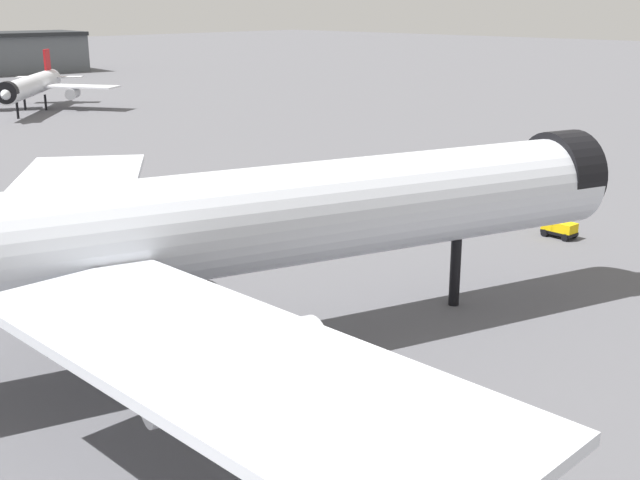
{
  "coord_description": "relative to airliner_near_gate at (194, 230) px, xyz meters",
  "views": [
    {
      "loc": [
        -26.91,
        -38.04,
        21.78
      ],
      "look_at": [
        9.86,
        -2.74,
        6.6
      ],
      "focal_mm": 44.88,
      "sensor_mm": 36.0,
      "label": 1
    }
  ],
  "objects": [
    {
      "name": "ground",
      "position": [
        -1.67,
        -0.09,
        -8.43
      ],
      "size": [
        900.0,
        900.0,
        0.0
      ],
      "primitive_type": "plane",
      "color": "#56565B"
    },
    {
      "name": "airliner_near_gate",
      "position": [
        0.0,
        0.0,
        0.0
      ],
      "size": [
        67.12,
        59.8,
        19.13
      ],
      "rotation": [
        0.0,
        0.0,
        -0.33
      ],
      "color": "silver",
      "rests_on": "ground"
    },
    {
      "name": "airliner_far_taxiway",
      "position": [
        50.59,
        120.47,
        -3.21
      ],
      "size": [
        30.81,
        32.63,
        11.84
      ],
      "rotation": [
        0.0,
        0.0,
        3.98
      ],
      "color": "silver",
      "rests_on": "ground"
    },
    {
      "name": "baggage_tug_wing",
      "position": [
        40.83,
        -3.4,
        -7.45
      ],
      "size": [
        2.08,
        3.31,
        1.85
      ],
      "rotation": [
        0.0,
        0.0,
        1.5
      ],
      "color": "black",
      "rests_on": "ground"
    }
  ]
}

